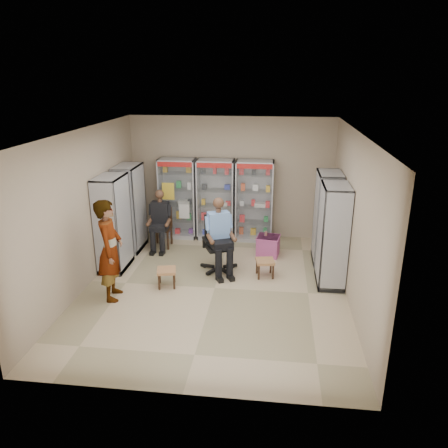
# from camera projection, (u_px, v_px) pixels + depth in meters

# --- Properties ---
(floor) EXTENTS (6.00, 6.00, 0.00)m
(floor) POSITION_uv_depth(u_px,v_px,m) (215.00, 288.00, 8.49)
(floor) COLOR tan
(floor) RESTS_ON ground
(room_shell) EXTENTS (5.02, 6.02, 3.01)m
(room_shell) POSITION_uv_depth(u_px,v_px,m) (214.00, 190.00, 7.85)
(room_shell) COLOR tan
(room_shell) RESTS_ON ground
(cabinet_back_left) EXTENTS (0.90, 0.50, 2.00)m
(cabinet_back_left) POSITION_uv_depth(u_px,v_px,m) (178.00, 199.00, 10.88)
(cabinet_back_left) COLOR #B9BCC1
(cabinet_back_left) RESTS_ON floor
(cabinet_back_mid) EXTENTS (0.90, 0.50, 2.00)m
(cabinet_back_mid) POSITION_uv_depth(u_px,v_px,m) (216.00, 200.00, 10.77)
(cabinet_back_mid) COLOR silver
(cabinet_back_mid) RESTS_ON floor
(cabinet_back_right) EXTENTS (0.90, 0.50, 2.00)m
(cabinet_back_right) POSITION_uv_depth(u_px,v_px,m) (254.00, 201.00, 10.66)
(cabinet_back_right) COLOR #A2A3A9
(cabinet_back_right) RESTS_ON floor
(cabinet_right_far) EXTENTS (0.90, 0.50, 2.00)m
(cabinet_right_far) POSITION_uv_depth(u_px,v_px,m) (327.00, 218.00, 9.42)
(cabinet_right_far) COLOR #A3A6AA
(cabinet_right_far) RESTS_ON floor
(cabinet_right_near) EXTENTS (0.90, 0.50, 2.00)m
(cabinet_right_near) POSITION_uv_depth(u_px,v_px,m) (333.00, 236.00, 8.39)
(cabinet_right_near) COLOR #B8BCC0
(cabinet_right_near) RESTS_ON floor
(cabinet_left_far) EXTENTS (0.90, 0.50, 2.00)m
(cabinet_left_far) POSITION_uv_depth(u_px,v_px,m) (130.00, 208.00, 10.11)
(cabinet_left_far) COLOR silver
(cabinet_left_far) RESTS_ON floor
(cabinet_left_near) EXTENTS (0.90, 0.50, 2.00)m
(cabinet_left_near) POSITION_uv_depth(u_px,v_px,m) (113.00, 223.00, 9.08)
(cabinet_left_near) COLOR #B7B9BF
(cabinet_left_near) RESTS_ON floor
(wooden_chair) EXTENTS (0.42, 0.42, 0.94)m
(wooden_chair) POSITION_uv_depth(u_px,v_px,m) (162.00, 228.00, 10.39)
(wooden_chair) COLOR black
(wooden_chair) RESTS_ON floor
(seated_customer) EXTENTS (0.44, 0.60, 1.34)m
(seated_customer) POSITION_uv_depth(u_px,v_px,m) (161.00, 221.00, 10.28)
(seated_customer) COLOR black
(seated_customer) RESTS_ON floor
(office_chair) EXTENTS (0.85, 0.85, 1.18)m
(office_chair) POSITION_uv_depth(u_px,v_px,m) (219.00, 244.00, 9.10)
(office_chair) COLOR black
(office_chair) RESTS_ON floor
(seated_shopkeeper) EXTENTS (0.73, 0.83, 1.51)m
(seated_shopkeeper) POSITION_uv_depth(u_px,v_px,m) (218.00, 237.00, 9.01)
(seated_shopkeeper) COLOR #639AC4
(seated_shopkeeper) RESTS_ON floor
(pink_trunk) EXTENTS (0.54, 0.52, 0.46)m
(pink_trunk) POSITION_uv_depth(u_px,v_px,m) (268.00, 246.00, 9.96)
(pink_trunk) COLOR #C04C9C
(pink_trunk) RESTS_ON floor
(tea_glass) EXTENTS (0.07, 0.07, 0.10)m
(tea_glass) POSITION_uv_depth(u_px,v_px,m) (266.00, 233.00, 9.92)
(tea_glass) COLOR #511706
(tea_glass) RESTS_ON pink_trunk
(woven_stool_a) EXTENTS (0.42, 0.42, 0.36)m
(woven_stool_a) POSITION_uv_depth(u_px,v_px,m) (265.00, 268.00, 8.93)
(woven_stool_a) COLOR #AC9248
(woven_stool_a) RESTS_ON floor
(woven_stool_b) EXTENTS (0.43, 0.43, 0.36)m
(woven_stool_b) POSITION_uv_depth(u_px,v_px,m) (167.00, 278.00, 8.52)
(woven_stool_b) COLOR #AB7448
(woven_stool_b) RESTS_ON floor
(standing_man) EXTENTS (0.56, 0.75, 1.89)m
(standing_man) POSITION_uv_depth(u_px,v_px,m) (110.00, 250.00, 7.85)
(standing_man) COLOR #97979A
(standing_man) RESTS_ON floor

